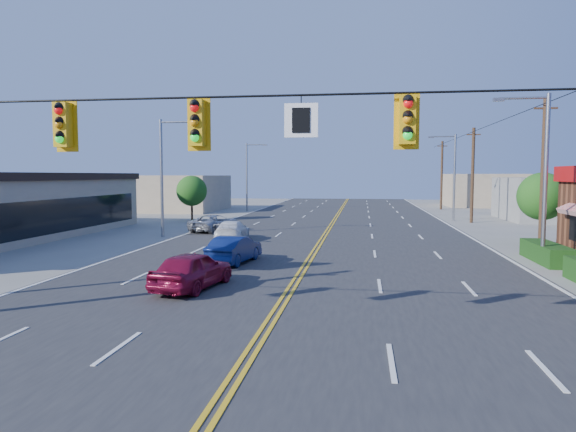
# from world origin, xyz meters

# --- Properties ---
(ground) EXTENTS (160.00, 160.00, 0.00)m
(ground) POSITION_xyz_m (0.00, 0.00, 0.00)
(ground) COLOR gray
(ground) RESTS_ON ground
(road) EXTENTS (20.00, 120.00, 0.06)m
(road) POSITION_xyz_m (0.00, 20.00, 0.03)
(road) COLOR #2D2D30
(road) RESTS_ON ground
(signal_span) EXTENTS (24.32, 0.34, 9.00)m
(signal_span) POSITION_xyz_m (-0.12, 0.00, 4.89)
(signal_span) COLOR #47301E
(signal_span) RESTS_ON ground
(streetlight_se) EXTENTS (2.55, 0.25, 8.00)m
(streetlight_se) POSITION_xyz_m (10.79, 14.00, 4.51)
(streetlight_se) COLOR gray
(streetlight_se) RESTS_ON ground
(streetlight_ne) EXTENTS (2.55, 0.25, 8.00)m
(streetlight_ne) POSITION_xyz_m (10.79, 38.00, 4.51)
(streetlight_ne) COLOR gray
(streetlight_ne) RESTS_ON ground
(streetlight_sw) EXTENTS (2.55, 0.25, 8.00)m
(streetlight_sw) POSITION_xyz_m (-10.79, 22.00, 4.51)
(streetlight_sw) COLOR gray
(streetlight_sw) RESTS_ON ground
(streetlight_nw) EXTENTS (2.55, 0.25, 8.00)m
(streetlight_nw) POSITION_xyz_m (-10.79, 48.00, 4.51)
(streetlight_nw) COLOR gray
(streetlight_nw) RESTS_ON ground
(utility_pole_near) EXTENTS (0.28, 0.28, 8.40)m
(utility_pole_near) POSITION_xyz_m (12.20, 18.00, 4.20)
(utility_pole_near) COLOR #47301E
(utility_pole_near) RESTS_ON ground
(utility_pole_mid) EXTENTS (0.28, 0.28, 8.40)m
(utility_pole_mid) POSITION_xyz_m (12.20, 36.00, 4.20)
(utility_pole_mid) COLOR #47301E
(utility_pole_mid) RESTS_ON ground
(utility_pole_far) EXTENTS (0.28, 0.28, 8.40)m
(utility_pole_far) POSITION_xyz_m (12.20, 54.00, 4.20)
(utility_pole_far) COLOR #47301E
(utility_pole_far) RESTS_ON ground
(tree_kfc_rear) EXTENTS (2.94, 2.94, 4.41)m
(tree_kfc_rear) POSITION_xyz_m (13.50, 22.00, 2.93)
(tree_kfc_rear) COLOR #47301E
(tree_kfc_rear) RESTS_ON ground
(tree_west) EXTENTS (2.80, 2.80, 4.20)m
(tree_west) POSITION_xyz_m (-13.00, 34.00, 2.79)
(tree_west) COLOR #47301E
(tree_west) RESTS_ON ground
(bld_east_mid) EXTENTS (12.00, 10.00, 4.00)m
(bld_east_mid) POSITION_xyz_m (22.00, 40.00, 2.00)
(bld_east_mid) COLOR gray
(bld_east_mid) RESTS_ON ground
(bld_west_far) EXTENTS (11.00, 12.00, 4.20)m
(bld_west_far) POSITION_xyz_m (-20.00, 48.00, 2.10)
(bld_west_far) COLOR tan
(bld_west_far) RESTS_ON ground
(bld_east_far) EXTENTS (10.00, 10.00, 4.40)m
(bld_east_far) POSITION_xyz_m (19.00, 62.00, 2.20)
(bld_east_far) COLOR tan
(bld_east_far) RESTS_ON ground
(car_magenta) EXTENTS (2.33, 4.33, 1.40)m
(car_magenta) POSITION_xyz_m (-3.61, 6.57, 0.70)
(car_magenta) COLOR maroon
(car_magenta) RESTS_ON ground
(car_blue) EXTENTS (1.95, 4.11, 1.30)m
(car_blue) POSITION_xyz_m (-3.45, 12.21, 0.65)
(car_blue) COLOR #0E1C54
(car_blue) RESTS_ON ground
(car_white) EXTENTS (1.96, 4.34, 1.23)m
(car_white) POSITION_xyz_m (-5.80, 20.84, 0.62)
(car_white) COLOR white
(car_white) RESTS_ON ground
(car_silver) EXTENTS (3.37, 4.90, 1.24)m
(car_silver) POSITION_xyz_m (-8.30, 25.39, 0.62)
(car_silver) COLOR #A6A7AB
(car_silver) RESTS_ON ground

